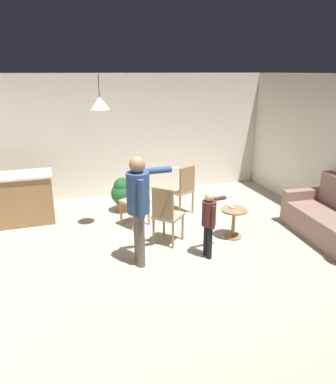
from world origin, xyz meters
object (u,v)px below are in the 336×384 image
Objects in this scene: kitchen_counter at (19,199)px; potted_plant_corner at (122,193)px; person_adult at (139,200)px; dining_chair_centre_back at (137,199)px; dining_chair_near_wall at (183,188)px; person_child at (209,217)px; couch_floral at (334,221)px; spare_remote_on_table at (231,207)px; side_table_by_couch at (234,220)px; dining_chair_by_counter at (166,213)px.

kitchen_counter is 1.95m from potted_plant_corner.
person_adult is 2.30× the size of potted_plant_corner.
kitchen_counter is 2.23m from dining_chair_centre_back.
dining_chair_centre_back is at bearing 173.67° from dining_chair_near_wall.
couch_floral is at bearing 81.75° from person_child.
dining_chair_centre_back is 1.70m from spare_remote_on_table.
kitchen_counter is 3.91m from spare_remote_on_table.
spare_remote_on_table is at bearing 121.29° from side_table_by_couch.
dining_chair_near_wall is 1.30m from spare_remote_on_table.
spare_remote_on_table is (3.48, -1.78, 0.06)m from kitchen_counter.
dining_chair_by_counter is 1.71m from potted_plant_corner.
potted_plant_corner is at bearing 131.21° from spare_remote_on_table.
dining_chair_by_counter is 1.14m from spare_remote_on_table.
side_table_by_couch is (-1.60, 0.58, -0.00)m from couch_floral.
spare_remote_on_table is at bearing -27.12° from kitchen_counter.
couch_floral is 1.71m from side_table_by_couch.
person_adult is 1.54× the size of person_child.
person_child reaches higher than dining_chair_by_counter.
spare_remote_on_table is (1.53, -1.75, 0.15)m from potted_plant_corner.
potted_plant_corner is (-0.11, 0.84, -0.15)m from dining_chair_centre_back.
person_adult is at bearing 90.94° from couch_floral.
kitchen_counter is 1.77× the size of potted_plant_corner.
side_table_by_couch is 4.00× the size of spare_remote_on_table.
dining_chair_by_counter reaches higher than kitchen_counter.
dining_chair_near_wall is (0.24, 1.76, -0.11)m from person_child.
person_adult is 2.12m from dining_chair_near_wall.
dining_chair_by_counter is (0.56, 0.49, -0.47)m from person_adult.
person_adult is at bearing -50.85° from kitchen_counter.
side_table_by_couch is 1.76m from dining_chair_centre_back.
potted_plant_corner is (0.17, 2.15, -0.62)m from person_adult.
spare_remote_on_table is (1.70, 0.40, -0.48)m from person_adult.
spare_remote_on_table is at bearing 103.50° from person_adult.
dining_chair_by_counter and dining_chair_centre_back have the same top height.
couch_floral is at bearing -19.90° from side_table_by_couch.
person_adult is 12.60× the size of spare_remote_on_table.
spare_remote_on_table is (1.14, -0.09, -0.01)m from dining_chair_by_counter.
side_table_by_couch is 1.90m from person_adult.
person_child is 1.06× the size of dining_chair_near_wall.
couch_floral is at bearing -21.06° from spare_remote_on_table.
potted_plant_corner is (-3.17, 2.38, 0.06)m from couch_floral.
kitchen_counter is at bearing 146.25° from dining_chair_near_wall.
kitchen_counter is at bearing 69.59° from couch_floral.
dining_chair_by_counter is at bearing 80.28° from couch_floral.
person_child is at bearing -140.93° from spare_remote_on_table.
dining_chair_by_counter is (2.34, -1.69, 0.07)m from kitchen_counter.
person_child is at bearing -39.50° from kitchen_counter.
kitchen_counter reaches higher than potted_plant_corner.
person_adult is 1.43m from dining_chair_centre_back.
dining_chair_near_wall is 1.40× the size of potted_plant_corner.
spare_remote_on_table is (0.66, 0.54, -0.12)m from person_child.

